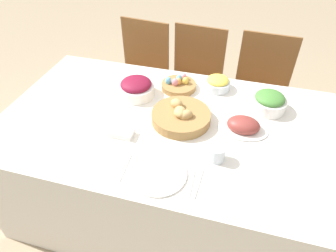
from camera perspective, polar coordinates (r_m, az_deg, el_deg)
The scene contains 17 objects.
ground_plane at distance 2.18m, azimuth -0.17°, elevation -14.26°, with size 12.00×12.00×0.00m, color tan.
dining_table at distance 1.89m, azimuth -0.19°, elevation -7.79°, with size 1.84×1.07×0.74m.
chair_far_left at distance 2.60m, azimuth -5.32°, elevation 10.35°, with size 0.46×0.46×0.87m.
chair_far_right at distance 2.47m, azimuth 17.15°, elevation 6.80°, with size 0.44×0.44×0.87m.
chair_far_center at distance 2.49m, azimuth 4.91°, elevation 8.91°, with size 0.45×0.45×0.87m.
bread_basket at distance 1.61m, azimuth 2.48°, elevation 1.94°, with size 0.32×0.32×0.10m.
egg_basket at distance 1.88m, azimuth 2.02°, elevation 7.90°, with size 0.22×0.22×0.08m.
ham_platter at distance 1.61m, azimuth 14.14°, elevation 0.05°, with size 0.26×0.18×0.08m.
green_salad_bowl at distance 1.78m, azimuth 18.68°, elevation 4.39°, with size 0.19×0.19×0.11m.
pineapple_bowl at distance 1.89m, azimuth 9.40°, elevation 8.08°, with size 0.16×0.16×0.09m.
beet_salad_bowl at distance 1.81m, azimuth -6.06°, elevation 7.27°, with size 0.22×0.22×0.11m.
dinner_plate at distance 1.36m, azimuth -1.95°, elevation -9.03°, with size 0.26×0.26×0.01m.
fork at distance 1.40m, azimuth -8.12°, elevation -7.70°, with size 0.02×0.18×0.00m.
knife at distance 1.34m, azimuth 4.57°, elevation -10.45°, with size 0.02×0.18×0.00m.
spoon at distance 1.34m, azimuth 5.85°, elevation -10.70°, with size 0.02×0.18×0.00m.
drinking_cup at distance 1.41m, azimuth 9.31°, elevation -5.19°, with size 0.08×0.08×0.08m.
butter_dish at distance 1.55m, azimuth -8.77°, elevation -1.30°, with size 0.12×0.07×0.03m.
Camera 1 is at (0.34, -1.20, 1.78)m, focal length 32.00 mm.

